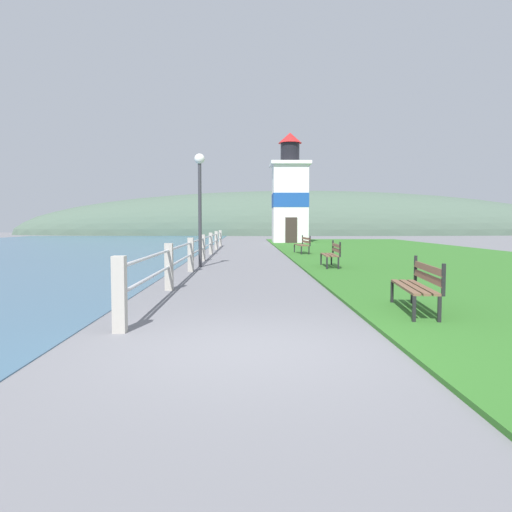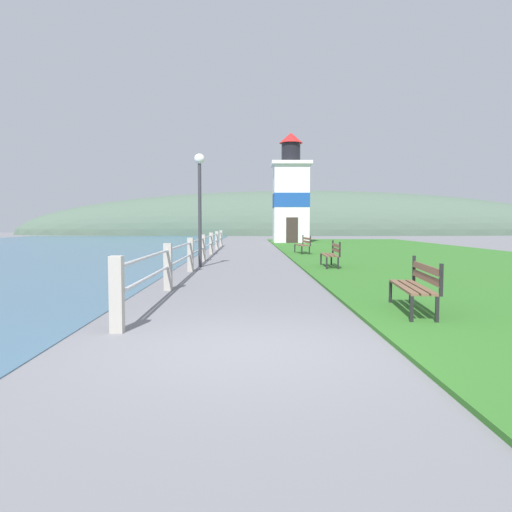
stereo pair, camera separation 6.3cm
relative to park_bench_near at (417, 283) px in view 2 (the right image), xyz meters
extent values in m
plane|color=slate|center=(-2.90, -2.28, -0.54)|extent=(160.00, 160.00, 0.00)
cube|color=#2D6623|center=(4.98, 14.06, -0.51)|extent=(12.00, 49.03, 0.06)
cube|color=#A8A399|center=(-4.67, -1.28, 0.00)|extent=(0.18, 0.18, 1.08)
cube|color=#A8A399|center=(-4.67, 3.18, 0.00)|extent=(0.18, 0.18, 1.08)
cube|color=#A8A399|center=(-4.67, 7.65, 0.00)|extent=(0.18, 0.18, 1.08)
cube|color=#A8A399|center=(-4.67, 12.11, 0.00)|extent=(0.18, 0.18, 1.08)
cube|color=#A8A399|center=(-4.67, 16.58, 0.00)|extent=(0.18, 0.18, 1.08)
cube|color=#A8A399|center=(-4.67, 21.04, 0.00)|extent=(0.18, 0.18, 1.08)
cube|color=#A8A399|center=(-4.67, 25.50, 0.00)|extent=(0.18, 0.18, 1.08)
cylinder|color=#B2B2B7|center=(-4.67, 12.11, 0.38)|extent=(0.06, 26.78, 0.06)
cylinder|color=#B2B2B7|center=(-4.67, 12.11, 0.00)|extent=(0.06, 26.78, 0.06)
cube|color=brown|center=(-0.24, 0.03, -0.07)|extent=(0.32, 1.90, 0.04)
cube|color=brown|center=(-0.09, 0.01, -0.07)|extent=(0.32, 1.90, 0.04)
cube|color=brown|center=(0.06, -0.01, -0.07)|extent=(0.32, 1.90, 0.04)
cube|color=brown|center=(0.14, -0.02, 0.25)|extent=(0.27, 1.89, 0.11)
cube|color=brown|center=(0.14, -0.02, 0.09)|extent=(0.27, 1.89, 0.11)
cube|color=black|center=(-0.38, -0.89, -0.31)|extent=(0.06, 0.06, 0.45)
cube|color=black|center=(-0.17, 0.95, -0.31)|extent=(0.06, 0.06, 0.45)
cube|color=black|center=(-0.01, -0.93, -0.31)|extent=(0.06, 0.06, 0.45)
cube|color=black|center=(0.20, 0.91, -0.31)|extent=(0.06, 0.06, 0.45)
cube|color=black|center=(0.04, -0.93, 0.16)|extent=(0.06, 0.06, 0.49)
cube|color=black|center=(0.25, 0.90, 0.16)|extent=(0.06, 0.06, 0.49)
cube|color=brown|center=(-0.22, 8.59, -0.07)|extent=(0.18, 1.74, 0.04)
cube|color=brown|center=(-0.08, 8.59, -0.07)|extent=(0.18, 1.74, 0.04)
cube|color=brown|center=(0.07, 8.58, -0.07)|extent=(0.18, 1.74, 0.04)
cube|color=brown|center=(0.16, 8.58, 0.25)|extent=(0.12, 1.74, 0.11)
cube|color=brown|center=(0.16, 8.58, 0.09)|extent=(0.12, 1.74, 0.11)
cube|color=black|center=(-0.29, 7.75, -0.31)|extent=(0.05, 0.05, 0.45)
cube|color=black|center=(-0.23, 9.44, -0.31)|extent=(0.05, 0.05, 0.45)
cube|color=black|center=(0.08, 7.74, -0.31)|extent=(0.05, 0.05, 0.45)
cube|color=black|center=(0.14, 9.42, -0.31)|extent=(0.05, 0.05, 0.45)
cube|color=black|center=(0.13, 7.74, 0.16)|extent=(0.05, 0.05, 0.49)
cube|color=black|center=(0.19, 9.42, 0.16)|extent=(0.05, 0.05, 0.49)
cube|color=brown|center=(-0.32, 16.32, -0.07)|extent=(0.27, 1.89, 0.04)
cube|color=brown|center=(-0.18, 16.33, -0.07)|extent=(0.27, 1.89, 0.04)
cube|color=brown|center=(-0.03, 16.34, -0.07)|extent=(0.27, 1.89, 0.04)
cube|color=brown|center=(0.06, 16.35, 0.25)|extent=(0.22, 1.89, 0.11)
cube|color=brown|center=(0.06, 16.35, 0.09)|extent=(0.22, 1.89, 0.11)
cube|color=black|center=(-0.28, 15.40, -0.31)|extent=(0.05, 0.05, 0.45)
cube|color=black|center=(-0.44, 17.23, -0.31)|extent=(0.05, 0.05, 0.45)
cube|color=black|center=(0.09, 15.43, -0.31)|extent=(0.05, 0.05, 0.45)
cube|color=black|center=(-0.07, 17.26, -0.31)|extent=(0.05, 0.05, 0.45)
cube|color=black|center=(0.14, 15.43, 0.16)|extent=(0.05, 0.05, 0.49)
cube|color=black|center=(-0.02, 17.27, 0.16)|extent=(0.05, 0.05, 0.49)
cube|color=white|center=(0.50, 30.90, 2.48)|extent=(2.67, 2.67, 6.03)
cube|color=#194799|center=(0.50, 30.90, 2.78)|extent=(2.71, 2.71, 1.09)
cube|color=white|center=(0.50, 30.90, 5.62)|extent=(3.07, 3.07, 0.25)
cylinder|color=black|center=(0.50, 30.90, 6.48)|extent=(1.47, 1.47, 1.48)
cone|color=red|center=(0.50, 30.90, 7.63)|extent=(1.84, 1.84, 0.81)
cube|color=#332823|center=(0.50, 29.54, 0.46)|extent=(0.90, 0.06, 2.00)
cylinder|color=#333338|center=(-4.52, 9.30, 1.26)|extent=(0.12, 0.12, 3.60)
sphere|color=white|center=(-4.52, 9.30, 3.24)|extent=(0.36, 0.36, 0.36)
ellipsoid|color=#475B4C|center=(5.10, 60.41, -0.54)|extent=(80.00, 16.00, 12.00)
camera|label=1|loc=(-2.89, -8.25, 0.99)|focal=35.00mm
camera|label=2|loc=(-2.83, -8.25, 0.99)|focal=35.00mm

